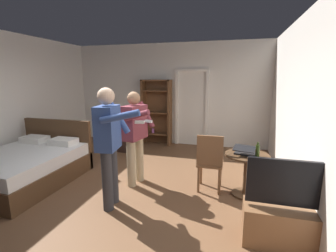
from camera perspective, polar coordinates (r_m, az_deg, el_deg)
The scene contains 14 objects.
ground_plane at distance 4.24m, azimuth -12.15°, elevation -15.28°, with size 7.11×7.11×0.00m, color brown.
wall_back at distance 6.88m, azimuth 0.15°, elevation 7.57°, with size 5.75×0.12×2.84m, color silver.
wall_right at distance 3.51m, azimuth 31.90°, elevation 1.99°, with size 0.12×6.70×2.84m, color silver.
doorway_frame at distance 6.67m, azimuth 5.70°, elevation 5.70°, with size 0.93×0.08×2.13m.
bed at distance 5.15m, azimuth -30.87°, elevation -8.16°, with size 1.60×1.96×1.02m.
bookshelf at distance 6.79m, azimuth -2.70°, elevation 3.86°, with size 0.84×0.32×1.84m.
tv_flatscreen at distance 3.20m, azimuth 26.35°, elevation -19.62°, with size 0.93×0.40×1.03m.
side_table at distance 4.08m, azimuth 18.29°, elevation -9.43°, with size 0.69×0.69×0.70m.
laptop at distance 3.95m, azimuth 17.98°, elevation -5.86°, with size 0.39×0.39×0.15m.
bottle_on_table at distance 3.91m, azimuth 20.69°, elevation -5.53°, with size 0.06×0.06×0.23m.
wooden_chair at distance 4.04m, azimuth 10.03°, elevation -8.15°, with size 0.42×0.42×0.99m.
person_blue_shirt at distance 3.49m, azimuth -13.96°, elevation -3.27°, with size 0.78×0.58×1.76m.
person_striped_shirt at distance 4.20m, azimuth -7.91°, elevation -1.27°, with size 0.63×0.71×1.66m.
suitcase_dark at distance 6.39m, azimuth -11.19°, elevation -4.39°, with size 0.51×0.31×0.33m, color black.
Camera 1 is at (1.82, -3.33, 1.89)m, focal length 25.40 mm.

